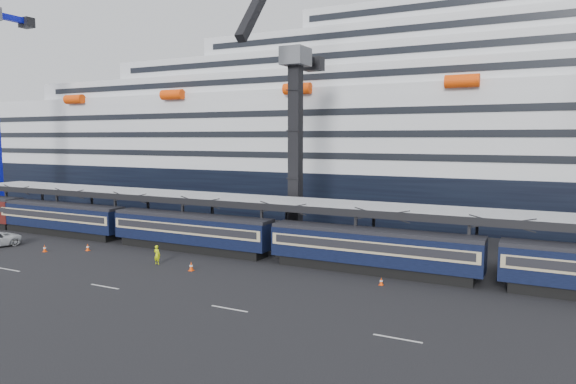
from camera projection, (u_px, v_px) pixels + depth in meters
name	position (u px, v px, depth m)	size (l,w,h in m)	color
ground	(444.00, 323.00, 33.46)	(260.00, 260.00, 0.00)	black
train	(410.00, 252.00, 44.19)	(133.05, 3.00, 4.05)	black
canopy	(474.00, 214.00, 45.34)	(130.00, 6.25, 5.53)	#93959A
cruise_ship	(496.00, 135.00, 73.49)	(214.09, 28.84, 34.00)	black
crane_dark_near	(294.00, 138.00, 57.65)	(4.50, 17.75, 35.08)	#4E5055
worker	(157.00, 255.00, 48.78)	(0.67, 0.44, 1.85)	#C2DB0B
traffic_cone_a	(45.00, 248.00, 54.12)	(0.39, 0.39, 0.78)	#FF4608
traffic_cone_b	(88.00, 247.00, 54.70)	(0.38, 0.38, 0.77)	#FF4608
traffic_cone_c	(191.00, 266.00, 46.46)	(0.43, 0.43, 0.86)	#FF4608
traffic_cone_d	(381.00, 281.00, 41.92)	(0.34, 0.34, 0.67)	#FF4608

